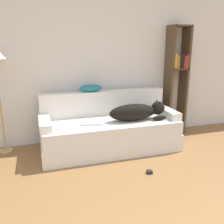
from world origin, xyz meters
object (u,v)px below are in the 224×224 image
(couch, at_px, (110,135))
(throw_pillow, at_px, (91,88))
(power_adapter, at_px, (150,172))
(bookshelf, at_px, (177,75))
(laptop, at_px, (92,123))
(dog, at_px, (137,112))

(couch, distance_m, throw_pillow, 0.75)
(couch, bearing_deg, power_adapter, -73.38)
(bookshelf, relative_size, power_adapter, 29.05)
(couch, relative_size, laptop, 5.89)
(couch, xyz_separation_m, bookshelf, (1.26, 0.37, 0.78))
(dog, height_order, power_adapter, dog)
(laptop, xyz_separation_m, throw_pillow, (0.08, 0.39, 0.41))
(couch, bearing_deg, laptop, -167.41)
(dog, distance_m, bookshelf, 1.09)
(dog, bearing_deg, throw_pillow, 143.22)
(dog, xyz_separation_m, throw_pillow, (-0.58, 0.43, 0.29))
(laptop, bearing_deg, throw_pillow, 91.37)
(couch, xyz_separation_m, power_adapter, (0.25, -0.83, -0.20))
(throw_pillow, xyz_separation_m, bookshelf, (1.46, 0.04, 0.14))
(dog, relative_size, bookshelf, 0.47)
(laptop, relative_size, throw_pillow, 0.97)
(throw_pillow, xyz_separation_m, power_adapter, (0.45, -1.16, -0.84))
(throw_pillow, bearing_deg, power_adapter, -68.82)
(couch, relative_size, bookshelf, 1.10)
(bookshelf, bearing_deg, dog, -152.02)
(power_adapter, bearing_deg, laptop, 124.63)
(laptop, distance_m, power_adapter, 1.02)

